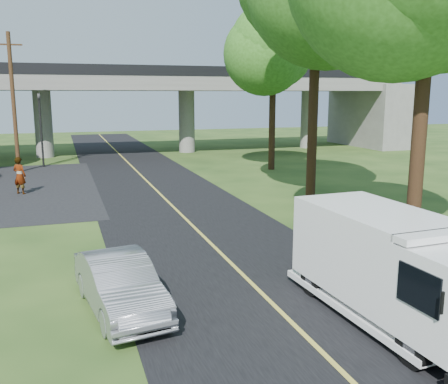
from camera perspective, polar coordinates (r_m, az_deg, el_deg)
name	(u,v)px	position (r m, az deg, el deg)	size (l,w,h in m)	color
ground	(260,292)	(13.38, 4.11, -11.37)	(120.00, 120.00, 0.00)	#243F16
road	(176,210)	(22.52, -5.53, -2.01)	(7.00, 90.00, 0.02)	black
lane_line	(176,209)	(22.52, -5.53, -1.97)	(0.12, 90.00, 0.01)	gold
overpass	(117,101)	(43.68, -12.10, 10.16)	(54.00, 10.00, 7.30)	slate
traffic_signal	(41,122)	(37.49, -20.23, 7.53)	(0.18, 0.22, 5.20)	black
utility_pole	(13,102)	(35.53, -22.92, 9.43)	(1.60, 0.26, 9.00)	#472D19
tree_right_far	(277,45)	(34.37, 6.12, 16.40)	(5.77, 5.67, 10.99)	#382314
step_van	(392,265)	(11.95, 18.67, -7.87)	(2.43, 5.98, 2.47)	white
silver_sedan	(120,284)	(12.31, -11.82, -10.27)	(1.42, 4.07, 1.34)	gray
pedestrian	(20,176)	(27.83, -22.32, 1.74)	(0.71, 0.47, 1.95)	gray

